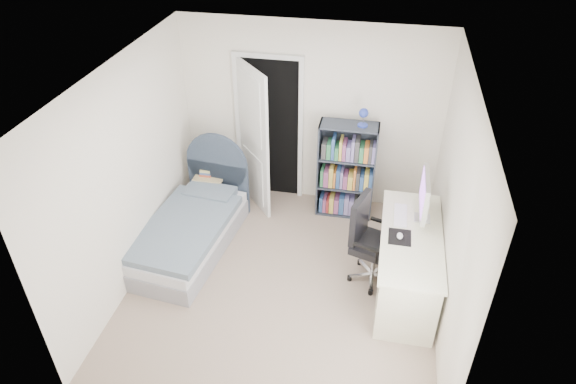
% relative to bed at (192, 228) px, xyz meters
% --- Properties ---
extents(room_shell, '(3.50, 3.70, 2.60)m').
position_rel_bed_xyz_m(room_shell, '(1.24, -0.42, 0.99)').
color(room_shell, gray).
rests_on(room_shell, ground).
extents(door, '(0.92, 0.65, 2.06)m').
position_rel_bed_xyz_m(door, '(0.60, 1.15, 0.78)').
color(door, black).
rests_on(door, ground).
extents(bed, '(1.07, 1.95, 1.15)m').
position_rel_bed_xyz_m(bed, '(0.00, 0.00, 0.00)').
color(bed, gray).
rests_on(bed, ground).
extents(nightstand, '(0.40, 0.40, 0.58)m').
position_rel_bed_xyz_m(nightstand, '(-0.05, 0.91, 0.12)').
color(nightstand, tan).
rests_on(nightstand, ground).
extents(floor_lamp, '(0.20, 0.20, 1.39)m').
position_rel_bed_xyz_m(floor_lamp, '(0.38, 1.27, 0.31)').
color(floor_lamp, silver).
rests_on(floor_lamp, ground).
extents(bookcase, '(0.74, 0.32, 1.58)m').
position_rel_bed_xyz_m(bookcase, '(1.79, 1.07, 0.35)').
color(bookcase, '#323944').
rests_on(bookcase, ground).
extents(desk, '(0.65, 1.62, 1.32)m').
position_rel_bed_xyz_m(desk, '(2.61, -0.27, 0.17)').
color(desk, '#EBE8C5').
rests_on(desk, ground).
extents(office_chair, '(0.60, 0.61, 1.07)m').
position_rel_bed_xyz_m(office_chair, '(2.16, -0.14, 0.33)').
color(office_chair, silver).
rests_on(office_chair, ground).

